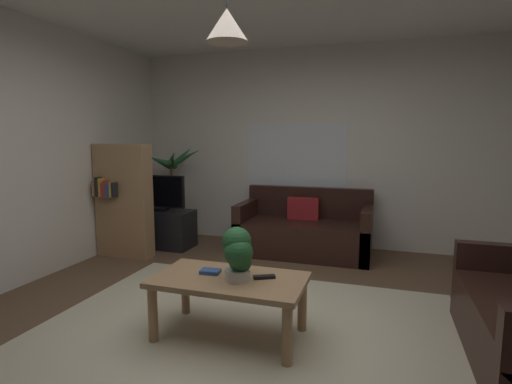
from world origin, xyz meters
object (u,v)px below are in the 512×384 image
(tv_stand, at_px, (160,228))
(bookshelf_corner, at_px, (123,200))
(remote_on_table_0, at_px, (243,275))
(tv, at_px, (158,193))
(pendant_lamp, at_px, (227,25))
(potted_plant_on_table, at_px, (238,252))
(potted_palm_corner, at_px, (173,198))
(couch_under_window, at_px, (304,232))
(coffee_table, at_px, (229,287))
(remote_on_table_1, at_px, (264,277))
(book_on_table_0, at_px, (210,271))

(tv_stand, xyz_separation_m, bookshelf_corner, (-0.19, -0.53, 0.46))
(remote_on_table_0, relative_size, tv, 0.21)
(pendant_lamp, bearing_deg, potted_plant_on_table, -22.72)
(tv, distance_m, potted_palm_corner, 0.48)
(bookshelf_corner, bearing_deg, tv_stand, 70.55)
(tv_stand, distance_m, potted_palm_corner, 0.56)
(potted_palm_corner, bearing_deg, couch_under_window, -4.37)
(potted_plant_on_table, bearing_deg, tv, 133.09)
(couch_under_window, bearing_deg, potted_palm_corner, 175.63)
(couch_under_window, relative_size, coffee_table, 1.49)
(pendant_lamp, bearing_deg, remote_on_table_1, 12.75)
(remote_on_table_0, distance_m, bookshelf_corner, 2.54)
(coffee_table, xyz_separation_m, potted_palm_corner, (-1.85, 2.44, 0.22))
(book_on_table_0, relative_size, remote_on_table_0, 0.91)
(potted_palm_corner, bearing_deg, tv, -85.23)
(coffee_table, bearing_deg, book_on_table_0, 167.52)
(tv_stand, height_order, bookshelf_corner, bookshelf_corner)
(couch_under_window, relative_size, tv_stand, 1.84)
(potted_plant_on_table, bearing_deg, couch_under_window, 89.12)
(remote_on_table_1, relative_size, potted_palm_corner, 0.12)
(coffee_table, height_order, pendant_lamp, pendant_lamp)
(tv_stand, height_order, potted_palm_corner, potted_palm_corner)
(remote_on_table_1, height_order, tv, tv)
(coffee_table, xyz_separation_m, bookshelf_corner, (-2.00, 1.49, 0.32))
(couch_under_window, xyz_separation_m, tv, (-1.93, -0.30, 0.47))
(tv_stand, bearing_deg, remote_on_table_0, -45.84)
(tv_stand, bearing_deg, potted_palm_corner, 95.01)
(remote_on_table_1, bearing_deg, bookshelf_corner, 29.80)
(tv_stand, relative_size, potted_palm_corner, 0.65)
(remote_on_table_1, bearing_deg, pendant_lamp, 74.98)
(tv_stand, distance_m, pendant_lamp, 3.36)
(remote_on_table_0, distance_m, potted_palm_corner, 3.08)
(potted_plant_on_table, height_order, tv, tv)
(bookshelf_corner, bearing_deg, remote_on_table_1, -32.43)
(couch_under_window, distance_m, tv, 2.01)
(book_on_table_0, distance_m, remote_on_table_0, 0.26)
(potted_palm_corner, relative_size, bookshelf_corner, 0.98)
(tv_stand, bearing_deg, bookshelf_corner, -109.45)
(bookshelf_corner, distance_m, pendant_lamp, 2.92)
(remote_on_table_1, relative_size, tv_stand, 0.18)
(remote_on_table_1, height_order, tv_stand, tv_stand)
(remote_on_table_1, xyz_separation_m, potted_palm_corner, (-2.10, 2.39, 0.14))
(book_on_table_0, distance_m, tv, 2.57)
(coffee_table, distance_m, remote_on_table_1, 0.27)
(couch_under_window, xyz_separation_m, coffee_table, (-0.12, -2.29, 0.11))
(remote_on_table_0, bearing_deg, book_on_table_0, -171.88)
(couch_under_window, distance_m, book_on_table_0, 2.28)
(couch_under_window, height_order, remote_on_table_0, couch_under_window)
(coffee_table, relative_size, pendant_lamp, 2.02)
(couch_under_window, height_order, potted_palm_corner, potted_palm_corner)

